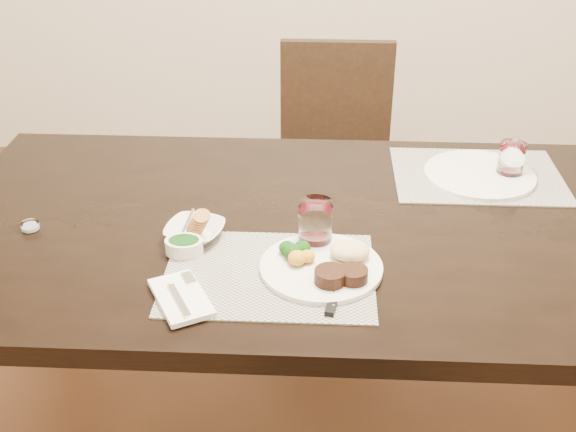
{
  "coord_description": "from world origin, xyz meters",
  "views": [
    {
      "loc": [
        -0.05,
        -1.54,
        1.66
      ],
      "look_at": [
        -0.12,
        -0.1,
        0.82
      ],
      "focal_mm": 45.0,
      "sensor_mm": 36.0,
      "label": 1
    }
  ],
  "objects_px": {
    "far_plate": "(479,175)",
    "wine_glass_near": "(315,225)",
    "cracker_bowl": "(195,231)",
    "chair_far": "(335,153)",
    "steak_knife": "(333,294)",
    "dinner_plate": "(327,265)"
  },
  "relations": [
    {
      "from": "dinner_plate",
      "to": "steak_knife",
      "type": "bearing_deg",
      "value": -59.66
    },
    {
      "from": "wine_glass_near",
      "to": "far_plate",
      "type": "relative_size",
      "value": 0.36
    },
    {
      "from": "chair_far",
      "to": "steak_knife",
      "type": "distance_m",
      "value": 1.27
    },
    {
      "from": "chair_far",
      "to": "steak_knife",
      "type": "xyz_separation_m",
      "value": [
        -0.02,
        -1.24,
        0.26
      ]
    },
    {
      "from": "dinner_plate",
      "to": "steak_knife",
      "type": "distance_m",
      "value": 0.09
    },
    {
      "from": "dinner_plate",
      "to": "far_plate",
      "type": "bearing_deg",
      "value": 70.47
    },
    {
      "from": "wine_glass_near",
      "to": "cracker_bowl",
      "type": "bearing_deg",
      "value": 177.8
    },
    {
      "from": "steak_knife",
      "to": "dinner_plate",
      "type": "bearing_deg",
      "value": 110.12
    },
    {
      "from": "dinner_plate",
      "to": "far_plate",
      "type": "xyz_separation_m",
      "value": [
        0.42,
        0.48,
        -0.01
      ]
    },
    {
      "from": "far_plate",
      "to": "wine_glass_near",
      "type": "bearing_deg",
      "value": -140.72
    },
    {
      "from": "chair_far",
      "to": "dinner_plate",
      "type": "relative_size",
      "value": 3.3
    },
    {
      "from": "dinner_plate",
      "to": "cracker_bowl",
      "type": "distance_m",
      "value": 0.34
    },
    {
      "from": "chair_far",
      "to": "far_plate",
      "type": "bearing_deg",
      "value": -60.21
    },
    {
      "from": "dinner_plate",
      "to": "steak_knife",
      "type": "relative_size",
      "value": 1.2
    },
    {
      "from": "chair_far",
      "to": "steak_knife",
      "type": "bearing_deg",
      "value": -90.86
    },
    {
      "from": "chair_far",
      "to": "wine_glass_near",
      "type": "distance_m",
      "value": 1.08
    },
    {
      "from": "far_plate",
      "to": "cracker_bowl",
      "type": "bearing_deg",
      "value": -154.16
    },
    {
      "from": "chair_far",
      "to": "wine_glass_near",
      "type": "height_order",
      "value": "chair_far"
    },
    {
      "from": "chair_far",
      "to": "dinner_plate",
      "type": "distance_m",
      "value": 1.18
    },
    {
      "from": "steak_knife",
      "to": "cracker_bowl",
      "type": "bearing_deg",
      "value": 158.12
    },
    {
      "from": "wine_glass_near",
      "to": "far_plate",
      "type": "bearing_deg",
      "value": 39.28
    },
    {
      "from": "chair_far",
      "to": "wine_glass_near",
      "type": "relative_size",
      "value": 8.21
    }
  ]
}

